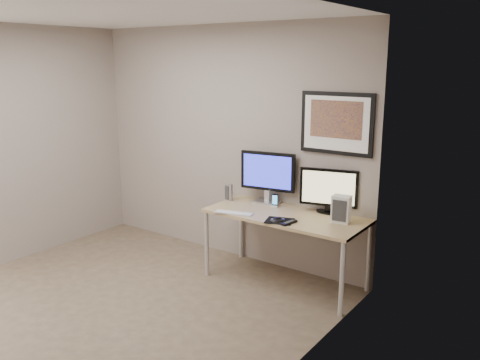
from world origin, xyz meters
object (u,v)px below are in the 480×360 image
(speaker_right, at_px, (272,195))
(keyboard, at_px, (234,213))
(speaker_left, at_px, (229,192))
(monitor_large, at_px, (268,175))
(desk, at_px, (285,220))
(framed_art, at_px, (336,123))
(monitor_tv, at_px, (329,190))
(fan_unit, at_px, (341,209))
(phone_dock, at_px, (275,200))

(speaker_right, relative_size, keyboard, 0.43)
(speaker_left, bearing_deg, monitor_large, 35.32)
(desk, xyz_separation_m, framed_art, (0.35, 0.33, 0.96))
(desk, height_order, monitor_tv, monitor_tv)
(desk, distance_m, speaker_right, 0.45)
(keyboard, bearing_deg, monitor_tv, 22.53)
(speaker_left, height_order, keyboard, speaker_left)
(speaker_left, bearing_deg, framed_art, 25.61)
(monitor_large, relative_size, fan_unit, 2.35)
(framed_art, relative_size, keyboard, 1.91)
(phone_dock, height_order, keyboard, phone_dock)
(desk, distance_m, monitor_tv, 0.52)
(speaker_left, relative_size, keyboard, 0.46)
(desk, distance_m, framed_art, 1.07)
(desk, height_order, phone_dock, phone_dock)
(speaker_right, relative_size, fan_unit, 0.66)
(framed_art, height_order, phone_dock, framed_art)
(keyboard, height_order, fan_unit, fan_unit)
(speaker_right, bearing_deg, framed_art, -17.31)
(framed_art, xyz_separation_m, monitor_tv, (-0.03, -0.06, -0.65))
(framed_art, bearing_deg, speaker_left, -167.30)
(keyboard, bearing_deg, speaker_left, 117.46)
(speaker_left, bearing_deg, phone_dock, 20.53)
(speaker_right, bearing_deg, speaker_left, -178.41)
(keyboard, bearing_deg, desk, 19.66)
(desk, relative_size, monitor_large, 2.66)
(speaker_left, bearing_deg, speaker_right, 36.85)
(desk, bearing_deg, speaker_right, 140.33)
(speaker_right, relative_size, phone_dock, 1.20)
(monitor_large, distance_m, monitor_tv, 0.70)
(desk, relative_size, speaker_left, 8.75)
(framed_art, distance_m, keyboard, 1.33)
(framed_art, height_order, monitor_tv, framed_art)
(desk, height_order, monitor_large, monitor_large)
(keyboard, bearing_deg, monitor_large, 69.57)
(monitor_tv, distance_m, fan_unit, 0.32)
(monitor_tv, distance_m, keyboard, 0.96)
(framed_art, xyz_separation_m, keyboard, (-0.78, -0.62, -0.88))
(monitor_large, xyz_separation_m, monitor_tv, (0.69, 0.03, -0.06))
(framed_art, xyz_separation_m, monitor_large, (-0.72, -0.09, -0.59))
(phone_dock, distance_m, fan_unit, 0.78)
(framed_art, height_order, monitor_large, framed_art)
(monitor_tv, relative_size, fan_unit, 2.20)
(desk, distance_m, fan_unit, 0.59)
(framed_art, xyz_separation_m, speaker_right, (-0.68, -0.06, -0.81))
(monitor_tv, bearing_deg, keyboard, -157.95)
(speaker_left, distance_m, speaker_right, 0.47)
(phone_dock, bearing_deg, speaker_left, 167.92)
(speaker_right, height_order, phone_dock, speaker_right)
(monitor_large, bearing_deg, speaker_right, 27.27)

